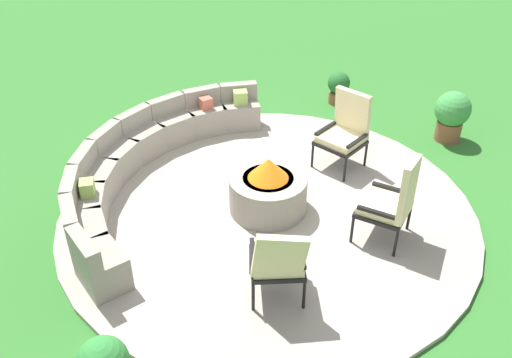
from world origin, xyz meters
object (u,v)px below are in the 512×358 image
(lounge_chair_front_left, at_px, (278,259))
(lounge_chair_front_right, at_px, (393,200))
(potted_plant_0, at_px, (452,114))
(curved_stone_bench, at_px, (145,162))
(fire_pit, at_px, (268,190))
(lounge_chair_back_left, at_px, (345,130))
(potted_plant_2, at_px, (339,86))

(lounge_chair_front_left, xyz_separation_m, lounge_chair_front_right, (1.64, -0.47, 0.04))
(potted_plant_0, bearing_deg, curved_stone_bench, 143.87)
(fire_pit, relative_size, lounge_chair_front_right, 0.86)
(lounge_chair_back_left, relative_size, potted_plant_0, 1.37)
(fire_pit, relative_size, potted_plant_0, 1.23)
(curved_stone_bench, height_order, lounge_chair_front_right, lounge_chair_front_right)
(fire_pit, height_order, potted_plant_0, fire_pit)
(curved_stone_bench, bearing_deg, fire_pit, -73.06)
(lounge_chair_front_left, distance_m, potted_plant_0, 4.53)
(potted_plant_0, distance_m, potted_plant_2, 2.09)
(curved_stone_bench, distance_m, lounge_chair_front_left, 2.90)
(lounge_chair_back_left, xyz_separation_m, potted_plant_0, (1.78, -0.89, -0.18))
(curved_stone_bench, xyz_separation_m, potted_plant_0, (3.89, -2.84, 0.11))
(curved_stone_bench, relative_size, potted_plant_0, 5.31)
(lounge_chair_front_right, relative_size, potted_plant_2, 2.00)
(curved_stone_bench, xyz_separation_m, lounge_chair_front_right, (1.00, -3.29, 0.29))
(lounge_chair_front_left, relative_size, potted_plant_0, 1.24)
(curved_stone_bench, relative_size, lounge_chair_back_left, 3.87)
(curved_stone_bench, relative_size, potted_plant_2, 7.47)
(curved_stone_bench, relative_size, lounge_chair_front_left, 4.30)
(lounge_chair_back_left, bearing_deg, lounge_chair_front_right, 142.88)
(fire_pit, relative_size, lounge_chair_front_left, 0.99)
(fire_pit, xyz_separation_m, potted_plant_2, (3.37, 1.02, -0.05))
(potted_plant_0, xyz_separation_m, potted_plant_2, (0.02, 2.09, -0.14))
(lounge_chair_front_right, xyz_separation_m, potted_plant_2, (2.91, 2.53, -0.32))
(potted_plant_0, bearing_deg, fire_pit, 162.33)
(curved_stone_bench, height_order, lounge_chair_front_left, lounge_chair_front_left)
(fire_pit, relative_size, potted_plant_2, 1.73)
(fire_pit, distance_m, potted_plant_0, 3.52)
(lounge_chair_front_left, bearing_deg, lounge_chair_front_right, 31.87)
(lounge_chair_front_left, xyz_separation_m, potted_plant_0, (4.53, -0.03, -0.13))
(fire_pit, xyz_separation_m, potted_plant_0, (3.35, -1.07, 0.09))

